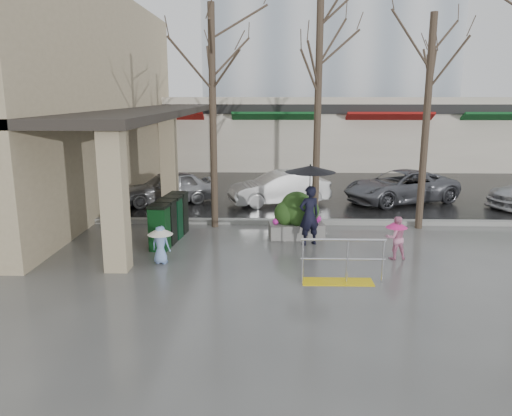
{
  "coord_description": "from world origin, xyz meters",
  "views": [
    {
      "loc": [
        -0.26,
        -11.88,
        4.15
      ],
      "look_at": [
        -0.6,
        0.61,
        1.3
      ],
      "focal_mm": 35.0,
      "sensor_mm": 36.0,
      "label": 1
    }
  ],
  "objects_px": {
    "child_pink": "(396,235)",
    "car_c": "(400,187)",
    "handrail": "(341,266)",
    "car_a": "(168,187)",
    "tree_west": "(212,63)",
    "news_boxes": "(170,220)",
    "woman": "(310,194)",
    "planter": "(297,216)",
    "tree_midwest": "(319,57)",
    "child_blue": "(161,240)",
    "car_b": "(279,188)",
    "tree_mideast": "(430,70)"
  },
  "relations": [
    {
      "from": "tree_west",
      "to": "child_pink",
      "type": "relative_size",
      "value": 6.05
    },
    {
      "from": "car_b",
      "to": "handrail",
      "type": "bearing_deg",
      "value": -9.33
    },
    {
      "from": "woman",
      "to": "child_pink",
      "type": "height_order",
      "value": "woman"
    },
    {
      "from": "tree_mideast",
      "to": "child_pink",
      "type": "height_order",
      "value": "tree_mideast"
    },
    {
      "from": "tree_midwest",
      "to": "child_pink",
      "type": "distance_m",
      "value": 5.83
    },
    {
      "from": "woman",
      "to": "child_pink",
      "type": "xyz_separation_m",
      "value": [
        2.14,
        -1.2,
        -0.83
      ]
    },
    {
      "from": "woman",
      "to": "child_pink",
      "type": "bearing_deg",
      "value": 126.85
    },
    {
      "from": "child_blue",
      "to": "tree_midwest",
      "type": "bearing_deg",
      "value": -124.68
    },
    {
      "from": "news_boxes",
      "to": "car_c",
      "type": "xyz_separation_m",
      "value": [
        8.02,
        5.53,
        -0.0
      ]
    },
    {
      "from": "handrail",
      "to": "tree_midwest",
      "type": "height_order",
      "value": "tree_midwest"
    },
    {
      "from": "planter",
      "to": "woman",
      "type": "bearing_deg",
      "value": -66.5
    },
    {
      "from": "tree_midwest",
      "to": "news_boxes",
      "type": "xyz_separation_m",
      "value": [
        -4.33,
        -1.63,
        -4.6
      ]
    },
    {
      "from": "child_pink",
      "to": "car_c",
      "type": "xyz_separation_m",
      "value": [
        1.89,
        7.0,
        0.0
      ]
    },
    {
      "from": "child_blue",
      "to": "news_boxes",
      "type": "xyz_separation_m",
      "value": [
        -0.16,
        1.97,
        0.03
      ]
    },
    {
      "from": "car_b",
      "to": "tree_mideast",
      "type": "bearing_deg",
      "value": 34.1
    },
    {
      "from": "car_a",
      "to": "woman",
      "type": "bearing_deg",
      "value": 20.25
    },
    {
      "from": "tree_mideast",
      "to": "car_c",
      "type": "xyz_separation_m",
      "value": [
        0.39,
        3.91,
        -4.23
      ]
    },
    {
      "from": "tree_mideast",
      "to": "woman",
      "type": "relative_size",
      "value": 2.83
    },
    {
      "from": "planter",
      "to": "handrail",
      "type": "bearing_deg",
      "value": -77.47
    },
    {
      "from": "tree_midwest",
      "to": "child_pink",
      "type": "xyz_separation_m",
      "value": [
        1.8,
        -3.09,
        -4.61
      ]
    },
    {
      "from": "handrail",
      "to": "car_a",
      "type": "height_order",
      "value": "car_a"
    },
    {
      "from": "tree_midwest",
      "to": "car_c",
      "type": "bearing_deg",
      "value": 46.64
    },
    {
      "from": "tree_west",
      "to": "news_boxes",
      "type": "distance_m",
      "value": 4.87
    },
    {
      "from": "child_blue",
      "to": "car_a",
      "type": "relative_size",
      "value": 0.26
    },
    {
      "from": "car_a",
      "to": "child_blue",
      "type": "bearing_deg",
      "value": -13.17
    },
    {
      "from": "woman",
      "to": "car_b",
      "type": "relative_size",
      "value": 0.6
    },
    {
      "from": "woman",
      "to": "child_blue",
      "type": "xyz_separation_m",
      "value": [
        -3.83,
        -1.72,
        -0.84
      ]
    },
    {
      "from": "car_b",
      "to": "car_c",
      "type": "xyz_separation_m",
      "value": [
        4.77,
        0.49,
        0.0
      ]
    },
    {
      "from": "tree_west",
      "to": "handrail",
      "type": "bearing_deg",
      "value": -55.01
    },
    {
      "from": "car_c",
      "to": "planter",
      "type": "bearing_deg",
      "value": -63.0
    },
    {
      "from": "child_pink",
      "to": "child_blue",
      "type": "xyz_separation_m",
      "value": [
        -5.97,
        -0.51,
        -0.02
      ]
    },
    {
      "from": "tree_west",
      "to": "woman",
      "type": "bearing_deg",
      "value": -33.38
    },
    {
      "from": "tree_west",
      "to": "tree_mideast",
      "type": "xyz_separation_m",
      "value": [
        6.5,
        0.0,
        -0.22
      ]
    },
    {
      "from": "handrail",
      "to": "woman",
      "type": "distance_m",
      "value": 3.15
    },
    {
      "from": "child_pink",
      "to": "tree_midwest",
      "type": "bearing_deg",
      "value": -67.0
    },
    {
      "from": "child_blue",
      "to": "car_b",
      "type": "bearing_deg",
      "value": -99.24
    },
    {
      "from": "planter",
      "to": "car_b",
      "type": "height_order",
      "value": "planter"
    },
    {
      "from": "planter",
      "to": "tree_midwest",
      "type": "bearing_deg",
      "value": 61.3
    },
    {
      "from": "tree_west",
      "to": "tree_mideast",
      "type": "distance_m",
      "value": 6.5
    },
    {
      "from": "child_pink",
      "to": "tree_mideast",
      "type": "bearing_deg",
      "value": -123.11
    },
    {
      "from": "child_blue",
      "to": "car_b",
      "type": "distance_m",
      "value": 7.67
    },
    {
      "from": "handrail",
      "to": "car_a",
      "type": "xyz_separation_m",
      "value": [
        -5.57,
        8.29,
        0.25
      ]
    },
    {
      "from": "handrail",
      "to": "tree_west",
      "type": "relative_size",
      "value": 0.28
    },
    {
      "from": "tree_west",
      "to": "news_boxes",
      "type": "relative_size",
      "value": 2.95
    },
    {
      "from": "tree_midwest",
      "to": "car_c",
      "type": "xyz_separation_m",
      "value": [
        3.69,
        3.91,
        -4.6
      ]
    },
    {
      "from": "tree_west",
      "to": "car_b",
      "type": "xyz_separation_m",
      "value": [
        2.12,
        3.42,
        -4.45
      ]
    },
    {
      "from": "news_boxes",
      "to": "car_a",
      "type": "relative_size",
      "value": 0.62
    },
    {
      "from": "tree_midwest",
      "to": "car_b",
      "type": "bearing_deg",
      "value": 107.53
    },
    {
      "from": "handrail",
      "to": "news_boxes",
      "type": "distance_m",
      "value": 5.5
    },
    {
      "from": "woman",
      "to": "car_c",
      "type": "xyz_separation_m",
      "value": [
        4.03,
        5.79,
        -0.82
      ]
    }
  ]
}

